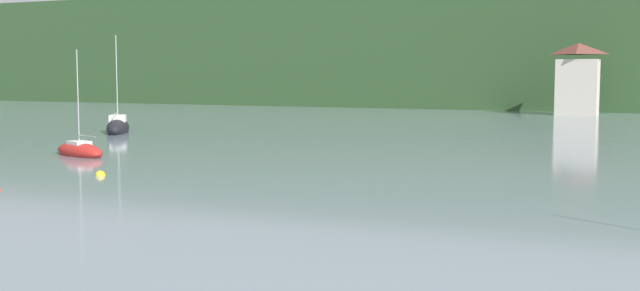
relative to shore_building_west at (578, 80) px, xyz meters
name	(u,v)px	position (x,y,z in m)	size (l,w,h in m)	color
shore_building_west	(578,80)	(0.00, 0.00, 0.00)	(4.53, 3.73, 7.82)	beige
sailboat_far_1	(80,151)	(-20.88, -54.77, -3.54)	(4.75, 3.11, 6.20)	red
sailboat_far_4	(118,127)	(-29.66, -40.46, -3.40)	(4.48, 5.72, 7.90)	black
mooring_buoy_mid	(100,176)	(-14.03, -61.21, -3.79)	(0.46, 0.46, 0.46)	yellow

